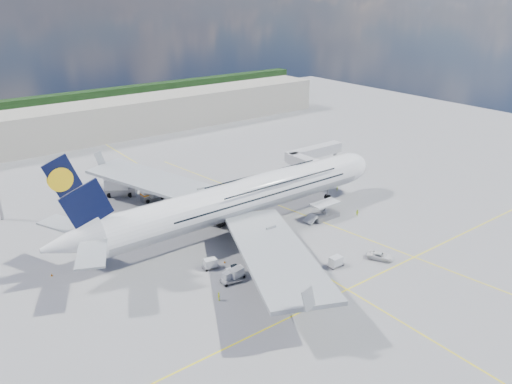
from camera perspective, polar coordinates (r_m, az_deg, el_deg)
ground at (r=99.28m, az=1.92°, el=-6.04°), size 300.00×300.00×0.00m
taxi_line_main at (r=99.28m, az=1.92°, el=-6.04°), size 0.25×220.00×0.01m
taxi_line_cross at (r=86.86m, az=10.39°, el=-10.90°), size 120.00×0.25×0.01m
taxi_line_diag at (r=114.29m, az=4.24°, el=-2.15°), size 14.16×99.06×0.01m
airliner at (r=103.68m, az=-1.39°, el=-0.57°), size 77.26×79.15×23.71m
jet_bridge at (r=129.38m, az=6.42°, el=3.94°), size 18.80×12.10×8.50m
cargo_loader at (r=110.87m, az=7.77°, el=-2.39°), size 8.53×3.20×3.67m
terminal at (r=176.76m, az=-17.96°, el=7.64°), size 180.00×16.00×12.00m
tree_line at (r=232.66m, az=-12.46°, el=10.94°), size 160.00×6.00×8.00m
dolly_row_a at (r=87.23m, az=-2.91°, el=-10.07°), size 3.70×2.42×0.50m
dolly_row_b at (r=87.87m, az=-2.30°, el=-9.28°), size 3.38×2.18×1.99m
dolly_row_c at (r=87.51m, az=-3.24°, el=-9.56°), size 2.85×1.83×1.68m
dolly_back at (r=91.24m, az=-5.23°, el=-8.12°), size 3.21×2.12×1.87m
dolly_nose_far at (r=92.54m, az=9.11°, el=-7.84°), size 3.10×1.67×1.95m
dolly_nose_near at (r=93.45m, az=4.83°, el=-7.21°), size 3.73×2.44×2.18m
baggage_tug at (r=89.02m, az=-2.43°, el=-9.01°), size 3.19×1.84×1.89m
catering_truck_inner at (r=121.70m, az=-11.76°, el=-0.18°), size 5.90×2.36×3.52m
catering_truck_outer at (r=126.05m, az=-15.24°, el=0.51°), size 8.37×6.49×4.60m
service_van at (r=96.70m, az=14.04°, el=-7.11°), size 4.36×5.48×1.39m
crew_nose at (r=126.78m, az=9.27°, el=0.47°), size 0.64×0.64×1.50m
crew_loader at (r=113.14m, az=11.51°, el=-2.38°), size 0.97×1.00×1.62m
crew_wing at (r=82.66m, az=-4.27°, el=-11.81°), size 0.73×0.95×1.50m
crew_van at (r=117.76m, az=8.59°, el=-1.18°), size 0.88×0.93×1.60m
crew_tug at (r=93.52m, az=5.05°, el=-7.47°), size 1.10×0.76×1.55m
cone_nose at (r=133.66m, az=9.96°, el=1.34°), size 0.40×0.40×0.51m
cone_wing_left_inner at (r=112.54m, az=-5.12°, el=-2.44°), size 0.41×0.41×0.52m
cone_wing_left_outer at (r=124.45m, az=-11.75°, el=-0.37°), size 0.43×0.43×0.55m
cone_wing_right_inner at (r=93.12m, az=-3.60°, el=-7.95°), size 0.38×0.38×0.48m
cone_wing_right_outer at (r=85.95m, az=3.62°, el=-10.74°), size 0.38×0.38×0.49m
cone_tail at (r=96.02m, az=-22.32°, el=-8.74°), size 0.39×0.39×0.50m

